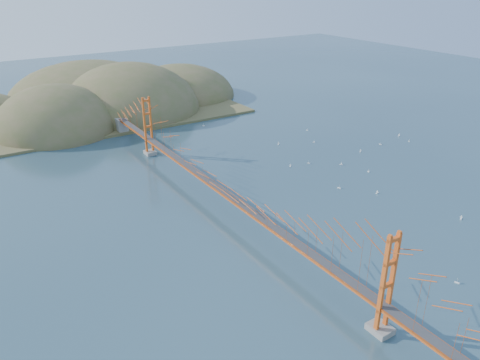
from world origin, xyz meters
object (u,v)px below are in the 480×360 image
sailboat_2 (377,193)px  sailboat_0 (339,188)px  sailboat_1 (309,163)px  bridge (227,171)px

sailboat_2 → sailboat_0: bearing=129.1°
sailboat_2 → sailboat_1: size_ratio=1.01×
bridge → sailboat_0: bearing=-7.1°
bridge → sailboat_1: size_ratio=149.97×
bridge → sailboat_1: 26.08m
sailboat_1 → bridge: bearing=-159.5°
sailboat_0 → sailboat_1: 11.74m
sailboat_0 → sailboat_2: size_ratio=1.12×
bridge → sailboat_1: (23.57, 8.81, -6.86)m
sailboat_2 → sailboat_1: (-1.03, 16.22, -0.00)m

